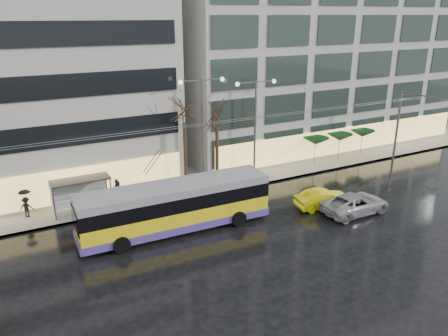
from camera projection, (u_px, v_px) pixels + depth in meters
ground at (249, 251)px, 27.16m from camera, size 140.00×140.00×0.00m
sidewalk at (189, 175)px, 39.69m from camera, size 80.00×10.00×0.15m
kerb at (213, 194)px, 35.56m from camera, size 80.00×0.10×0.15m
building_right at (311, 26)px, 47.16m from camera, size 32.00×14.00×25.00m
trolleybus at (176, 208)px, 29.25m from camera, size 13.06×5.22×6.02m
catenary at (207, 150)px, 32.80m from camera, size 42.24×5.12×7.00m
bus_shelter at (75, 188)px, 31.72m from camera, size 4.20×1.60×2.51m
street_lamp_near at (202, 118)px, 35.05m from camera, size 3.96×0.36×9.03m
street_lamp_far at (255, 115)px, 37.35m from camera, size 3.96×0.36×8.53m
tree_a at (184, 106)px, 34.19m from camera, size 3.20×3.20×8.40m
tree_b at (217, 111)px, 35.91m from camera, size 3.20×3.20×7.70m
parasol_a at (316, 141)px, 41.69m from camera, size 2.50×2.50×2.65m
parasol_b at (340, 137)px, 43.01m from camera, size 2.50×2.50×2.65m
parasol_c at (362, 134)px, 44.34m from camera, size 2.50×2.50×2.65m
taxi_b at (323, 199)px, 32.94m from camera, size 4.52×2.25×1.42m
sedan_silver at (355, 204)px, 32.09m from camera, size 5.36×2.49×1.48m
pedestrian_a at (118, 187)px, 32.93m from camera, size 1.18×1.19×2.19m
pedestrian_b at (116, 188)px, 34.52m from camera, size 0.75×0.59×1.50m
pedestrian_c at (26, 202)px, 31.00m from camera, size 1.12×1.08×2.11m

